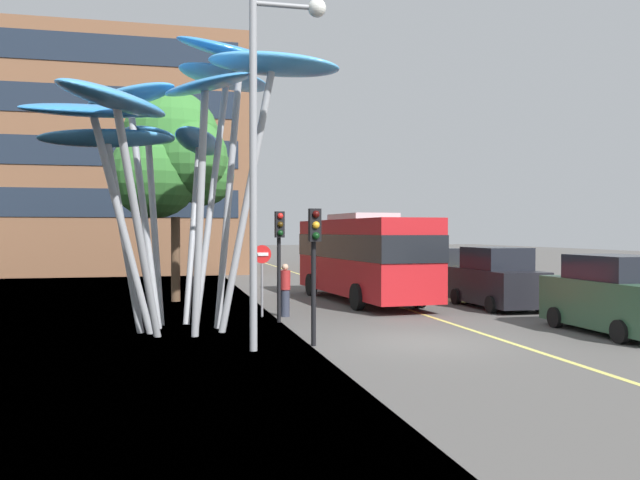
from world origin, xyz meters
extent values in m
cube|color=#54514F|center=(0.00, 0.00, -0.05)|extent=(120.00, 240.00, 0.10)
cube|color=#E0D666|center=(2.10, 0.00, 0.00)|extent=(0.16, 144.00, 0.01)
cube|color=red|center=(1.25, 9.59, 1.81)|extent=(3.21, 9.77, 2.93)
cube|color=black|center=(1.25, 9.59, 2.22)|extent=(3.25, 9.87, 0.94)
cube|color=yellow|center=(0.85, 14.32, 2.98)|extent=(1.34, 0.21, 0.36)
cube|color=#B2B2B7|center=(1.25, 9.59, 3.40)|extent=(2.09, 3.50, 0.24)
cylinder|color=black|center=(2.21, 12.66, 0.48)|extent=(0.36, 0.98, 0.96)
cylinder|color=black|center=(-0.21, 12.46, 0.48)|extent=(0.36, 0.98, 0.96)
cylinder|color=black|center=(2.67, 7.06, 0.48)|extent=(0.36, 0.98, 0.96)
cylinder|color=black|center=(0.26, 6.86, 0.48)|extent=(0.36, 0.98, 0.96)
cylinder|color=#9EA0A5|center=(-4.57, 3.65, 4.00)|extent=(0.94, 0.40, 8.01)
ellipsoid|color=#2D7FD1|center=(-4.22, 3.72, 7.99)|extent=(4.06, 2.33, 1.13)
cylinder|color=#9EA0A5|center=(-5.02, 4.60, 3.81)|extent=(1.31, 1.49, 7.66)
ellipsoid|color=#4CA3E5|center=(-4.50, 5.20, 7.62)|extent=(3.95, 4.26, 0.52)
cylinder|color=#9EA0A5|center=(-5.55, 5.31, 2.86)|extent=(0.72, 1.89, 5.78)
ellipsoid|color=#4299E0|center=(-5.32, 6.14, 5.72)|extent=(2.29, 4.45, 0.86)
cylinder|color=#9EA0A5|center=(-6.73, 5.00, 2.90)|extent=(0.65, 1.38, 5.85)
ellipsoid|color=#4299E0|center=(-6.92, 5.57, 5.81)|extent=(2.35, 3.15, 0.73)
cylinder|color=#9EA0A5|center=(-7.01, 4.23, 3.41)|extent=(1.12, 1.17, 6.85)
ellipsoid|color=#4299E0|center=(-7.43, 4.67, 6.81)|extent=(3.35, 3.47, 0.72)
cylinder|color=#9EA0A5|center=(-7.50, 3.09, 2.67)|extent=(1.09, 0.36, 5.37)
ellipsoid|color=#4CA3E5|center=(-7.93, 3.02, 5.34)|extent=(3.68, 1.72, 0.74)
cylinder|color=#9EA0A5|center=(-7.50, 2.57, 2.96)|extent=(1.68, 1.01, 5.97)
ellipsoid|color=#2D7FD1|center=(-8.21, 2.20, 5.92)|extent=(3.85, 2.87, 0.83)
cylinder|color=#9EA0A5|center=(-7.06, 1.42, 2.95)|extent=(1.17, 2.11, 5.96)
ellipsoid|color=#4299E0|center=(-7.51, 0.49, 5.90)|extent=(3.28, 4.38, 0.73)
cylinder|color=#9EA0A5|center=(-5.50, 1.90, 3.30)|extent=(0.52, 0.83, 6.61)
ellipsoid|color=#388EDB|center=(-5.37, 1.61, 6.59)|extent=(2.95, 4.30, 0.72)
cylinder|color=#9EA0A5|center=(-4.19, 2.46, 3.69)|extent=(1.61, 0.84, 7.41)
ellipsoid|color=#4CA3E5|center=(-3.51, 2.17, 7.37)|extent=(3.99, 2.81, 1.02)
cylinder|color=black|center=(-2.84, 0.06, 1.68)|extent=(0.12, 0.12, 3.37)
cube|color=black|center=(-2.84, -0.08, 2.97)|extent=(0.28, 0.24, 0.80)
sphere|color=#390706|center=(-2.84, -0.21, 3.23)|extent=(0.18, 0.18, 0.18)
sphere|color=orange|center=(-2.84, -0.21, 2.97)|extent=(0.18, 0.18, 0.18)
sphere|color=black|center=(-2.84, -0.21, 2.71)|extent=(0.18, 0.18, 0.18)
cylinder|color=black|center=(-2.98, 4.40, 1.71)|extent=(0.12, 0.12, 3.42)
cube|color=black|center=(-2.98, 4.26, 3.02)|extent=(0.28, 0.24, 0.80)
sphere|color=red|center=(-2.98, 4.13, 3.28)|extent=(0.18, 0.18, 0.18)
sphere|color=#3A2707|center=(-2.98, 4.13, 3.02)|extent=(0.18, 0.18, 0.18)
sphere|color=black|center=(-2.98, 4.13, 2.76)|extent=(0.18, 0.18, 0.18)
cube|color=#2D5138|center=(5.65, 0.06, 0.83)|extent=(1.89, 4.57, 1.30)
cube|color=black|center=(5.65, 0.06, 1.82)|extent=(1.74, 2.51, 0.68)
cylinder|color=black|center=(6.60, 1.47, 0.30)|extent=(0.20, 0.60, 0.60)
cylinder|color=black|center=(4.71, 1.47, 0.30)|extent=(0.20, 0.60, 0.60)
cylinder|color=black|center=(4.71, -1.36, 0.30)|extent=(0.20, 0.60, 0.60)
cube|color=black|center=(5.43, 6.42, 0.80)|extent=(1.86, 4.58, 1.24)
cube|color=black|center=(5.43, 6.42, 1.83)|extent=(1.71, 2.52, 0.81)
cylinder|color=black|center=(6.36, 7.84, 0.30)|extent=(0.20, 0.60, 0.60)
cylinder|color=black|center=(4.50, 7.84, 0.30)|extent=(0.20, 0.60, 0.60)
cylinder|color=black|center=(6.36, 5.00, 0.30)|extent=(0.20, 0.60, 0.60)
cylinder|color=black|center=(4.50, 5.00, 0.30)|extent=(0.20, 0.60, 0.60)
cube|color=gold|center=(5.61, 12.44, 0.73)|extent=(1.81, 4.49, 1.10)
cube|color=black|center=(5.61, 12.44, 1.67)|extent=(1.66, 2.47, 0.78)
cylinder|color=black|center=(6.51, 13.83, 0.30)|extent=(0.20, 0.60, 0.60)
cylinder|color=black|center=(4.70, 13.83, 0.30)|extent=(0.20, 0.60, 0.60)
cylinder|color=black|center=(6.51, 11.05, 0.30)|extent=(0.20, 0.60, 0.60)
cylinder|color=black|center=(4.70, 11.05, 0.30)|extent=(0.20, 0.60, 0.60)
cylinder|color=gray|center=(-4.36, -0.28, 4.15)|extent=(0.18, 0.18, 8.30)
cylinder|color=gray|center=(-3.60, -0.28, 8.15)|extent=(1.53, 0.12, 0.12)
sphere|color=silver|center=(-2.83, -0.28, 8.15)|extent=(0.44, 0.44, 0.44)
cylinder|color=brown|center=(-6.03, 11.38, 1.70)|extent=(0.36, 0.36, 3.39)
sphere|color=#387A33|center=(-4.92, 11.23, 5.09)|extent=(2.48, 2.48, 2.48)
sphere|color=#387A33|center=(-5.52, 10.48, 5.72)|extent=(3.03, 3.03, 3.03)
sphere|color=#387A33|center=(-6.18, 11.32, 6.52)|extent=(3.84, 3.84, 3.84)
sphere|color=#387A33|center=(-6.83, 10.74, 5.04)|extent=(3.45, 3.45, 3.45)
sphere|color=#387A33|center=(-7.10, 11.69, 6.19)|extent=(2.51, 2.51, 2.51)
cylinder|color=#2D3342|center=(-2.55, 5.71, 0.44)|extent=(0.29, 0.29, 0.89)
cylinder|color=maroon|center=(-2.55, 5.71, 1.21)|extent=(0.34, 0.34, 0.64)
sphere|color=tan|center=(-2.55, 5.71, 1.64)|extent=(0.22, 0.22, 0.22)
cylinder|color=gray|center=(-3.30, 5.87, 1.18)|extent=(0.08, 0.08, 2.36)
cylinder|color=red|center=(-3.30, 5.84, 2.06)|extent=(0.60, 0.03, 0.60)
cube|color=white|center=(-3.30, 5.81, 2.06)|extent=(0.40, 0.04, 0.11)
cube|color=brown|center=(-13.98, 34.53, 7.90)|extent=(25.70, 15.35, 15.80)
cube|color=#1E2838|center=(-13.98, 26.83, 4.58)|extent=(24.15, 0.08, 1.77)
cube|color=#1E2838|center=(-13.98, 26.83, 7.74)|extent=(24.15, 0.08, 1.77)
cube|color=#1E2838|center=(-13.98, 26.83, 10.90)|extent=(24.15, 0.08, 1.77)
cube|color=#1E2838|center=(-13.98, 26.83, 14.06)|extent=(24.15, 0.08, 1.77)
camera|label=1|loc=(-6.31, -15.67, 2.81)|focal=36.98mm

